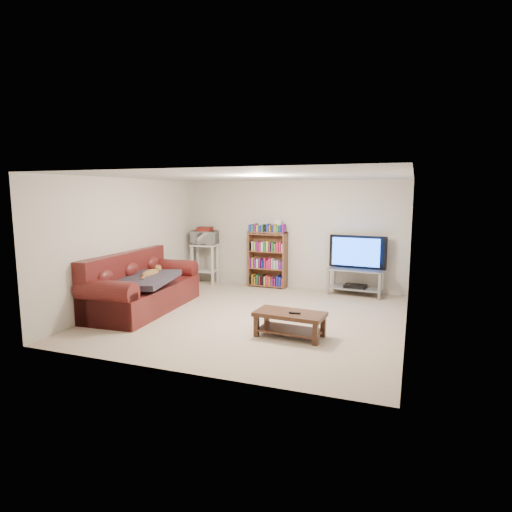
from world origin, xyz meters
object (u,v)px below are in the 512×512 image
at_px(sofa, 140,290).
at_px(tv_stand, 356,278).
at_px(bookshelf, 267,259).
at_px(coffee_table, 290,320).

height_order(sofa, tv_stand, sofa).
bearing_deg(sofa, bookshelf, 55.04).
relative_size(sofa, coffee_table, 2.35).
height_order(coffee_table, tv_stand, tv_stand).
height_order(sofa, coffee_table, sofa).
xyz_separation_m(tv_stand, bookshelf, (-1.98, 0.09, 0.28)).
relative_size(sofa, tv_stand, 2.18).
xyz_separation_m(sofa, tv_stand, (3.58, 2.49, 0.02)).
bearing_deg(bookshelf, tv_stand, -1.23).
bearing_deg(tv_stand, sofa, -140.15).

